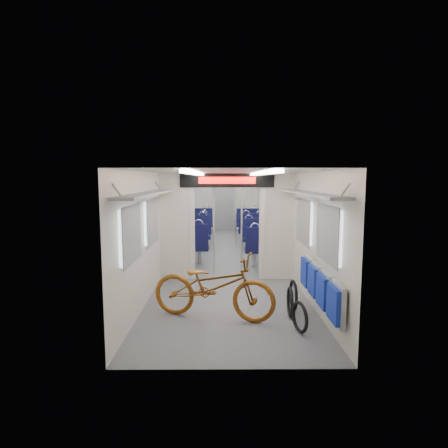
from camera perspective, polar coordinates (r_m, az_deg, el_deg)
name	(u,v)px	position (r m, az deg, el deg)	size (l,w,h in m)	color
carriage	(226,205)	(9.83, 0.31, 2.93)	(12.00, 12.02, 2.31)	#515456
bicycle	(213,286)	(5.91, -1.66, -9.45)	(0.69, 1.97, 1.03)	brown
flip_bench	(319,286)	(5.88, 14.31, -9.12)	(0.12, 2.13, 0.54)	gray
bike_hoop_a	(300,319)	(5.58, 11.46, -13.97)	(0.46, 0.46, 0.05)	black
bike_hoop_b	(290,303)	(6.15, 10.03, -11.80)	(0.49, 0.49, 0.05)	black
bike_hoop_c	(293,297)	(6.45, 10.51, -10.82)	(0.51, 0.51, 0.05)	black
seat_bay_near_left	(193,236)	(10.62, -4.79, -1.84)	(0.96, 2.30, 1.17)	black
seat_bay_near_right	(260,239)	(10.27, 5.51, -2.27)	(0.92, 2.13, 1.12)	black
seat_bay_far_left	(199,224)	(13.52, -3.84, 0.04)	(0.96, 2.29, 1.17)	black
seat_bay_far_right	(250,224)	(13.62, 4.05, 0.06)	(0.95, 2.24, 1.15)	black
stanchion_near_left	(214,224)	(8.52, -1.57, -0.06)	(0.04, 0.04, 2.30)	silver
stanchion_near_right	(242,222)	(8.90, 2.70, 0.24)	(0.04, 0.04, 2.30)	silver
stanchion_far_left	(213,212)	(11.76, -1.68, 1.86)	(0.04, 0.04, 2.30)	silver
stanchion_far_right	(236,211)	(11.92, 1.82, 1.93)	(0.05, 0.05, 2.30)	silver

